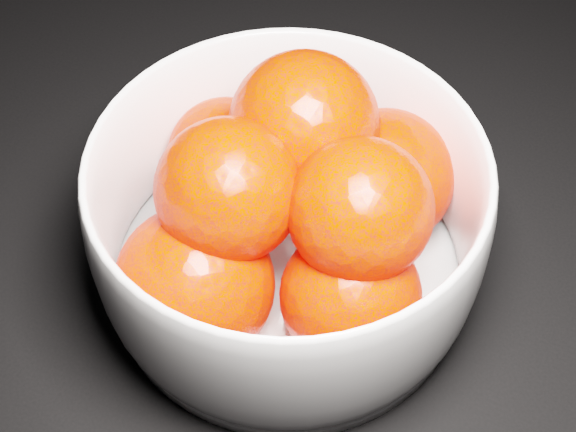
% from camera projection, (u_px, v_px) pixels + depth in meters
% --- Properties ---
extents(ground, '(3.00, 3.00, 0.00)m').
position_uv_depth(ground, '(414.00, 62.00, 0.69)').
color(ground, black).
rests_on(ground, ground).
extents(bowl, '(0.25, 0.25, 0.12)m').
position_uv_depth(bowl, '(288.00, 222.00, 0.51)').
color(bowl, silver).
rests_on(bowl, ground).
extents(orange_pile, '(0.20, 0.22, 0.15)m').
position_uv_depth(orange_pile, '(292.00, 205.00, 0.49)').
color(orange_pile, '#FC1900').
rests_on(orange_pile, bowl).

